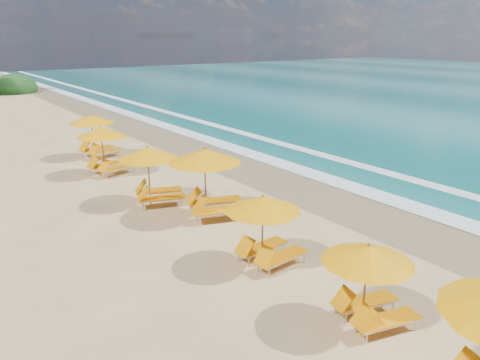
% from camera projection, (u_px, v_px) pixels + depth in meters
% --- Properties ---
extents(ground, '(160.00, 160.00, 0.00)m').
position_uv_depth(ground, '(240.00, 211.00, 17.03)').
color(ground, '#D0B67A').
rests_on(ground, ground).
extents(wet_sand, '(4.00, 160.00, 0.01)m').
position_uv_depth(wet_sand, '(317.00, 190.00, 19.27)').
color(wet_sand, '#8C7A53').
rests_on(wet_sand, ground).
extents(surf_foam, '(4.00, 160.00, 0.01)m').
position_uv_depth(surf_foam, '(360.00, 179.00, 20.77)').
color(surf_foam, white).
rests_on(surf_foam, ground).
extents(station_1, '(2.51, 2.43, 2.02)m').
position_uv_depth(station_1, '(371.00, 279.00, 10.01)').
color(station_1, olive).
rests_on(station_1, ground).
extents(station_2, '(2.39, 2.24, 2.14)m').
position_uv_depth(station_2, '(267.00, 225.00, 12.70)').
color(station_2, olive).
rests_on(station_2, ground).
extents(station_3, '(3.28, 3.21, 2.58)m').
position_uv_depth(station_3, '(211.00, 178.00, 16.09)').
color(station_3, olive).
rests_on(station_3, ground).
extents(station_4, '(2.92, 2.86, 2.30)m').
position_uv_depth(station_4, '(153.00, 171.00, 17.44)').
color(station_4, olive).
rests_on(station_4, ground).
extents(station_5, '(2.83, 2.72, 2.32)m').
position_uv_depth(station_5, '(106.00, 147.00, 21.17)').
color(station_5, olive).
rests_on(station_5, ground).
extents(station_6, '(2.86, 2.74, 2.36)m').
position_uv_depth(station_6, '(96.00, 133.00, 24.21)').
color(station_6, olive).
rests_on(station_6, ground).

